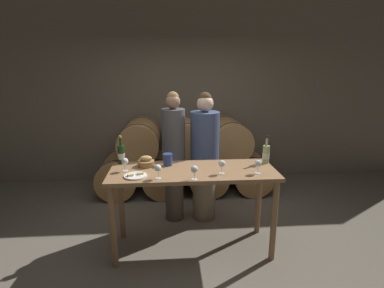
{
  "coord_description": "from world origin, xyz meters",
  "views": [
    {
      "loc": [
        -0.24,
        -3.01,
        2.01
      ],
      "look_at": [
        0.0,
        0.13,
        1.19
      ],
      "focal_mm": 28.0,
      "sensor_mm": 36.0,
      "label": 1
    }
  ],
  "objects_px": {
    "wine_glass_far_right": "(258,164)",
    "wine_glass_center": "(194,170)",
    "tasting_table": "(193,181)",
    "cheese_plate": "(135,176)",
    "wine_glass_right": "(222,164)",
    "wine_bottle_red": "(121,154)",
    "wine_bottle_white": "(266,154)",
    "person_left": "(174,156)",
    "person_right": "(205,157)",
    "bread_basket": "(146,162)",
    "wine_glass_far_left": "(125,162)",
    "blue_crock": "(168,159)",
    "wine_glass_left": "(158,169)"
  },
  "relations": [
    {
      "from": "wine_glass_far_right",
      "to": "wine_glass_center",
      "type": "bearing_deg",
      "value": -169.37
    },
    {
      "from": "wine_glass_center",
      "to": "tasting_table",
      "type": "bearing_deg",
      "value": 88.16
    },
    {
      "from": "cheese_plate",
      "to": "wine_glass_right",
      "type": "relative_size",
      "value": 1.6
    },
    {
      "from": "wine_bottle_red",
      "to": "cheese_plate",
      "type": "height_order",
      "value": "wine_bottle_red"
    },
    {
      "from": "wine_glass_right",
      "to": "wine_bottle_white",
      "type": "bearing_deg",
      "value": 29.08
    },
    {
      "from": "person_left",
      "to": "person_right",
      "type": "distance_m",
      "value": 0.4
    },
    {
      "from": "bread_basket",
      "to": "wine_glass_far_right",
      "type": "relative_size",
      "value": 1.28
    },
    {
      "from": "tasting_table",
      "to": "wine_glass_far_left",
      "type": "distance_m",
      "value": 0.75
    },
    {
      "from": "person_right",
      "to": "wine_bottle_white",
      "type": "bearing_deg",
      "value": -39.58
    },
    {
      "from": "tasting_table",
      "to": "bread_basket",
      "type": "relative_size",
      "value": 9.67
    },
    {
      "from": "blue_crock",
      "to": "wine_glass_left",
      "type": "xyz_separation_m",
      "value": [
        -0.1,
        -0.4,
        0.03
      ]
    },
    {
      "from": "tasting_table",
      "to": "bread_basket",
      "type": "height_order",
      "value": "bread_basket"
    },
    {
      "from": "tasting_table",
      "to": "person_right",
      "type": "distance_m",
      "value": 0.73
    },
    {
      "from": "person_left",
      "to": "tasting_table",
      "type": "bearing_deg",
      "value": -74.66
    },
    {
      "from": "wine_glass_left",
      "to": "bread_basket",
      "type": "bearing_deg",
      "value": 110.37
    },
    {
      "from": "wine_bottle_red",
      "to": "wine_glass_center",
      "type": "xyz_separation_m",
      "value": [
        0.78,
        -0.57,
        -0.0
      ]
    },
    {
      "from": "wine_glass_far_left",
      "to": "wine_glass_right",
      "type": "bearing_deg",
      "value": -8.83
    },
    {
      "from": "wine_glass_left",
      "to": "wine_glass_center",
      "type": "relative_size",
      "value": 1.0
    },
    {
      "from": "wine_glass_far_right",
      "to": "blue_crock",
      "type": "bearing_deg",
      "value": 160.2
    },
    {
      "from": "tasting_table",
      "to": "wine_glass_left",
      "type": "bearing_deg",
      "value": -147.99
    },
    {
      "from": "person_left",
      "to": "wine_bottle_white",
      "type": "relative_size",
      "value": 5.4
    },
    {
      "from": "cheese_plate",
      "to": "wine_glass_left",
      "type": "distance_m",
      "value": 0.26
    },
    {
      "from": "person_left",
      "to": "cheese_plate",
      "type": "distance_m",
      "value": 0.95
    },
    {
      "from": "person_left",
      "to": "wine_glass_left",
      "type": "distance_m",
      "value": 0.96
    },
    {
      "from": "wine_glass_center",
      "to": "person_left",
      "type": "bearing_deg",
      "value": 100.54
    },
    {
      "from": "person_right",
      "to": "wine_bottle_red",
      "type": "height_order",
      "value": "person_right"
    },
    {
      "from": "wine_bottle_red",
      "to": "wine_glass_left",
      "type": "relative_size",
      "value": 2.24
    },
    {
      "from": "person_right",
      "to": "wine_glass_left",
      "type": "height_order",
      "value": "person_right"
    },
    {
      "from": "wine_glass_far_left",
      "to": "wine_glass_center",
      "type": "bearing_deg",
      "value": -23.16
    },
    {
      "from": "blue_crock",
      "to": "wine_glass_left",
      "type": "height_order",
      "value": "wine_glass_left"
    },
    {
      "from": "wine_glass_far_left",
      "to": "bread_basket",
      "type": "bearing_deg",
      "value": 35.28
    },
    {
      "from": "wine_bottle_white",
      "to": "wine_glass_left",
      "type": "height_order",
      "value": "wine_bottle_white"
    },
    {
      "from": "wine_glass_far_left",
      "to": "wine_glass_right",
      "type": "xyz_separation_m",
      "value": [
        1.0,
        -0.16,
        0.0
      ]
    },
    {
      "from": "person_right",
      "to": "tasting_table",
      "type": "bearing_deg",
      "value": -106.56
    },
    {
      "from": "wine_glass_right",
      "to": "wine_glass_far_left",
      "type": "bearing_deg",
      "value": 171.17
    },
    {
      "from": "blue_crock",
      "to": "wine_glass_far_left",
      "type": "height_order",
      "value": "wine_glass_far_left"
    },
    {
      "from": "blue_crock",
      "to": "wine_glass_far_left",
      "type": "relative_size",
      "value": 0.93
    },
    {
      "from": "wine_glass_left",
      "to": "wine_glass_right",
      "type": "relative_size",
      "value": 1.0
    },
    {
      "from": "wine_bottle_red",
      "to": "wine_glass_far_left",
      "type": "xyz_separation_m",
      "value": [
        0.08,
        -0.27,
        -0.0
      ]
    },
    {
      "from": "blue_crock",
      "to": "wine_glass_center",
      "type": "height_order",
      "value": "wine_glass_center"
    },
    {
      "from": "tasting_table",
      "to": "blue_crock",
      "type": "distance_m",
      "value": 0.38
    },
    {
      "from": "tasting_table",
      "to": "wine_glass_left",
      "type": "distance_m",
      "value": 0.49
    },
    {
      "from": "tasting_table",
      "to": "wine_bottle_red",
      "type": "distance_m",
      "value": 0.87
    },
    {
      "from": "person_left",
      "to": "cheese_plate",
      "type": "bearing_deg",
      "value": -114.99
    },
    {
      "from": "cheese_plate",
      "to": "wine_glass_left",
      "type": "height_order",
      "value": "wine_glass_left"
    },
    {
      "from": "person_left",
      "to": "bread_basket",
      "type": "distance_m",
      "value": 0.63
    },
    {
      "from": "wine_bottle_white",
      "to": "cheese_plate",
      "type": "height_order",
      "value": "wine_bottle_white"
    },
    {
      "from": "wine_glass_far_left",
      "to": "wine_glass_right",
      "type": "distance_m",
      "value": 1.01
    },
    {
      "from": "blue_crock",
      "to": "wine_bottle_red",
      "type": "bearing_deg",
      "value": 167.81
    },
    {
      "from": "wine_glass_far_right",
      "to": "wine_bottle_red",
      "type": "bearing_deg",
      "value": 162.88
    }
  ]
}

